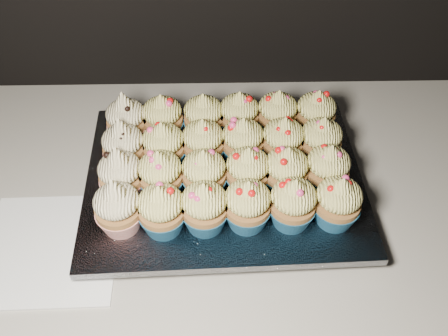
# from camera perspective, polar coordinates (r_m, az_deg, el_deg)

# --- Properties ---
(worktop) EXTENTS (2.44, 0.64, 0.04)m
(worktop) POSITION_cam_1_polar(r_m,az_deg,el_deg) (0.77, 7.96, -5.16)
(worktop) COLOR beige
(worktop) RESTS_ON cabinet
(napkin) EXTENTS (0.19, 0.19, 0.00)m
(napkin) POSITION_cam_1_polar(r_m,az_deg,el_deg) (0.74, -19.15, -8.66)
(napkin) COLOR white
(napkin) RESTS_ON worktop
(baking_tray) EXTENTS (0.38, 0.30, 0.02)m
(baking_tray) POSITION_cam_1_polar(r_m,az_deg,el_deg) (0.76, 0.00, -2.02)
(baking_tray) COLOR black
(baking_tray) RESTS_ON worktop
(foil_lining) EXTENTS (0.42, 0.33, 0.01)m
(foil_lining) POSITION_cam_1_polar(r_m,az_deg,el_deg) (0.74, 0.00, -1.16)
(foil_lining) COLOR silver
(foil_lining) RESTS_ON baking_tray
(cupcake_0) EXTENTS (0.06, 0.06, 0.10)m
(cupcake_0) POSITION_cam_1_polar(r_m,az_deg,el_deg) (0.66, -12.06, -4.40)
(cupcake_0) COLOR red
(cupcake_0) RESTS_ON foil_lining
(cupcake_1) EXTENTS (0.06, 0.06, 0.08)m
(cupcake_1) POSITION_cam_1_polar(r_m,az_deg,el_deg) (0.66, -7.16, -4.75)
(cupcake_1) COLOR #1C5C85
(cupcake_1) RESTS_ON foil_lining
(cupcake_2) EXTENTS (0.06, 0.06, 0.08)m
(cupcake_2) POSITION_cam_1_polar(r_m,az_deg,el_deg) (0.65, -2.24, -4.48)
(cupcake_2) COLOR #1C5C85
(cupcake_2) RESTS_ON foil_lining
(cupcake_3) EXTENTS (0.06, 0.06, 0.08)m
(cupcake_3) POSITION_cam_1_polar(r_m,az_deg,el_deg) (0.66, 2.70, -4.23)
(cupcake_3) COLOR #1C5C85
(cupcake_3) RESTS_ON foil_lining
(cupcake_4) EXTENTS (0.06, 0.06, 0.08)m
(cupcake_4) POSITION_cam_1_polar(r_m,az_deg,el_deg) (0.66, 7.87, -4.02)
(cupcake_4) COLOR #1C5C85
(cupcake_4) RESTS_ON foil_lining
(cupcake_5) EXTENTS (0.06, 0.06, 0.08)m
(cupcake_5) POSITION_cam_1_polar(r_m,az_deg,el_deg) (0.67, 12.87, -3.82)
(cupcake_5) COLOR #1C5C85
(cupcake_5) RESTS_ON foil_lining
(cupcake_6) EXTENTS (0.06, 0.06, 0.10)m
(cupcake_6) POSITION_cam_1_polar(r_m,az_deg,el_deg) (0.70, -11.71, -0.75)
(cupcake_6) COLOR red
(cupcake_6) RESTS_ON foil_lining
(cupcake_7) EXTENTS (0.06, 0.06, 0.08)m
(cupcake_7) POSITION_cam_1_polar(r_m,az_deg,el_deg) (0.70, -7.25, -0.80)
(cupcake_7) COLOR #1C5C85
(cupcake_7) RESTS_ON foil_lining
(cupcake_8) EXTENTS (0.06, 0.06, 0.08)m
(cupcake_8) POSITION_cam_1_polar(r_m,az_deg,el_deg) (0.69, -2.29, -0.68)
(cupcake_8) COLOR #1C5C85
(cupcake_8) RESTS_ON foil_lining
(cupcake_9) EXTENTS (0.06, 0.06, 0.08)m
(cupcake_9) POSITION_cam_1_polar(r_m,az_deg,el_deg) (0.69, 2.74, -0.41)
(cupcake_9) COLOR #1C5C85
(cupcake_9) RESTS_ON foil_lining
(cupcake_10) EXTENTS (0.06, 0.06, 0.08)m
(cupcake_10) POSITION_cam_1_polar(r_m,az_deg,el_deg) (0.70, 7.09, -0.38)
(cupcake_10) COLOR #1C5C85
(cupcake_10) RESTS_ON foil_lining
(cupcake_11) EXTENTS (0.06, 0.06, 0.08)m
(cupcake_11) POSITION_cam_1_polar(r_m,az_deg,el_deg) (0.71, 11.73, -0.12)
(cupcake_11) COLOR #1C5C85
(cupcake_11) RESTS_ON foil_lining
(cupcake_12) EXTENTS (0.06, 0.06, 0.10)m
(cupcake_12) POSITION_cam_1_polar(r_m,az_deg,el_deg) (0.74, -11.41, 2.45)
(cupcake_12) COLOR red
(cupcake_12) RESTS_ON foil_lining
(cupcake_13) EXTENTS (0.06, 0.06, 0.08)m
(cupcake_13) POSITION_cam_1_polar(r_m,az_deg,el_deg) (0.73, -6.91, 2.48)
(cupcake_13) COLOR #1C5C85
(cupcake_13) RESTS_ON foil_lining
(cupcake_14) EXTENTS (0.06, 0.06, 0.08)m
(cupcake_14) POSITION_cam_1_polar(r_m,az_deg,el_deg) (0.73, -2.39, 2.88)
(cupcake_14) COLOR #1C5C85
(cupcake_14) RESTS_ON foil_lining
(cupcake_15) EXTENTS (0.06, 0.06, 0.08)m
(cupcake_15) POSITION_cam_1_polar(r_m,az_deg,el_deg) (0.74, 2.16, 3.02)
(cupcake_15) COLOR #1C5C85
(cupcake_15) RESTS_ON foil_lining
(cupcake_16) EXTENTS (0.06, 0.06, 0.08)m
(cupcake_16) POSITION_cam_1_polar(r_m,az_deg,el_deg) (0.74, 6.75, 3.05)
(cupcake_16) COLOR #1C5C85
(cupcake_16) RESTS_ON foil_lining
(cupcake_17) EXTENTS (0.06, 0.06, 0.08)m
(cupcake_17) POSITION_cam_1_polar(r_m,az_deg,el_deg) (0.75, 10.98, 3.04)
(cupcake_17) COLOR #1C5C85
(cupcake_17) RESTS_ON foil_lining
(cupcake_18) EXTENTS (0.06, 0.06, 0.10)m
(cupcake_18) POSITION_cam_1_polar(r_m,az_deg,el_deg) (0.78, -11.08, 5.41)
(cupcake_18) COLOR red
(cupcake_18) RESTS_ON foil_lining
(cupcake_19) EXTENTS (0.06, 0.06, 0.08)m
(cupcake_19) POSITION_cam_1_polar(r_m,az_deg,el_deg) (0.78, -7.00, 5.66)
(cupcake_19) COLOR #1C5C85
(cupcake_19) RESTS_ON foil_lining
(cupcake_20) EXTENTS (0.06, 0.06, 0.08)m
(cupcake_20) POSITION_cam_1_polar(r_m,az_deg,el_deg) (0.78, -2.33, 5.79)
(cupcake_20) COLOR #1C5C85
(cupcake_20) RESTS_ON foil_lining
(cupcake_21) EXTENTS (0.06, 0.06, 0.08)m
(cupcake_21) POSITION_cam_1_polar(r_m,az_deg,el_deg) (0.78, 1.73, 6.04)
(cupcake_21) COLOR #1C5C85
(cupcake_21) RESTS_ON foil_lining
(cupcake_22) EXTENTS (0.06, 0.06, 0.08)m
(cupcake_22) POSITION_cam_1_polar(r_m,az_deg,el_deg) (0.79, 6.11, 6.14)
(cupcake_22) COLOR #1C5C85
(cupcake_22) RESTS_ON foil_lining
(cupcake_23) EXTENTS (0.06, 0.06, 0.08)m
(cupcake_23) POSITION_cam_1_polar(r_m,az_deg,el_deg) (0.79, 10.43, 6.08)
(cupcake_23) COLOR #1C5C85
(cupcake_23) RESTS_ON foil_lining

